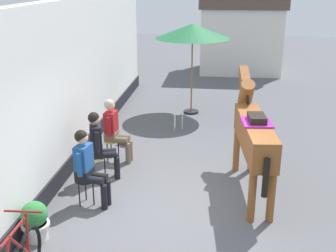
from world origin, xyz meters
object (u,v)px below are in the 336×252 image
object	(u,v)px
seated_visitor_far	(114,127)
satchel_bag	(124,141)
seated_visitor_middle	(100,142)
saddled_horse_center	(253,132)
flower_planter_near	(35,220)
seated_visitor_near	(87,164)
spare_stool_white	(177,114)
cafe_parasol	(193,32)

from	to	relation	value
seated_visitor_far	satchel_bag	size ratio (longest dim) A/B	4.96
seated_visitor_middle	saddled_horse_center	world-z (taller)	saddled_horse_center
flower_planter_near	satchel_bag	distance (m)	3.99
satchel_bag	seated_visitor_near	bearing A→B (deg)	-63.52
saddled_horse_center	spare_stool_white	size ratio (longest dim) A/B	6.51
seated_visitor_far	cafe_parasol	world-z (taller)	cafe_parasol
seated_visitor_middle	satchel_bag	world-z (taller)	seated_visitor_middle
seated_visitor_middle	seated_visitor_far	size ratio (longest dim) A/B	1.00
spare_stool_white	satchel_bag	size ratio (longest dim) A/B	1.64
seated_visitor_middle	cafe_parasol	xyz separation A→B (m)	(1.49, 4.51, 1.59)
seated_visitor_middle	cafe_parasol	bearing A→B (deg)	71.74
seated_visitor_far	saddled_horse_center	size ratio (longest dim) A/B	0.46
seated_visitor_near	cafe_parasol	distance (m)	5.92
cafe_parasol	spare_stool_white	world-z (taller)	cafe_parasol
spare_stool_white	satchel_bag	world-z (taller)	spare_stool_white
seated_visitor_middle	saddled_horse_center	bearing A→B (deg)	-2.67
seated_visitor_near	spare_stool_white	distance (m)	4.26
saddled_horse_center	spare_stool_white	bearing A→B (deg)	117.79
saddled_horse_center	satchel_bag	bearing A→B (deg)	145.67
seated_visitor_far	spare_stool_white	distance (m)	2.51
saddled_horse_center	cafe_parasol	xyz separation A→B (m)	(-1.42, 4.64, 1.20)
seated_visitor_near	seated_visitor_far	xyz separation A→B (m)	(0.01, 1.89, 0.00)
seated_visitor_middle	flower_planter_near	world-z (taller)	seated_visitor_middle
seated_visitor_near	saddled_horse_center	distance (m)	3.00
seated_visitor_far	flower_planter_near	distance (m)	3.09
spare_stool_white	satchel_bag	bearing A→B (deg)	-132.21
seated_visitor_far	saddled_horse_center	world-z (taller)	saddled_horse_center
seated_visitor_far	saddled_horse_center	distance (m)	3.03
cafe_parasol	satchel_bag	world-z (taller)	cafe_parasol
cafe_parasol	saddled_horse_center	bearing A→B (deg)	-72.99
seated_visitor_near	saddled_horse_center	xyz separation A→B (m)	(2.84, 0.88, 0.38)
flower_planter_near	saddled_horse_center	bearing A→B (deg)	31.10
spare_stool_white	cafe_parasol	bearing A→B (deg)	79.53
seated_visitor_near	seated_visitor_middle	xyz separation A→B (m)	(-0.07, 1.02, 0.00)
seated_visitor_far	flower_planter_near	xyz separation A→B (m)	(-0.51, -3.02, -0.44)
seated_visitor_far	satchel_bag	xyz separation A→B (m)	(-0.00, 0.93, -0.68)
cafe_parasol	spare_stool_white	distance (m)	2.45
seated_visitor_near	spare_stool_white	xyz separation A→B (m)	(1.15, 4.09, -0.38)
seated_visitor_middle	flower_planter_near	distance (m)	2.24
seated_visitor_near	flower_planter_near	xyz separation A→B (m)	(-0.50, -1.13, -0.44)
cafe_parasol	flower_planter_near	bearing A→B (deg)	-106.08
seated_visitor_far	cafe_parasol	distance (m)	4.21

